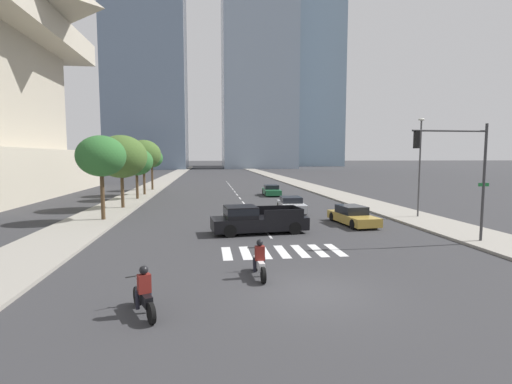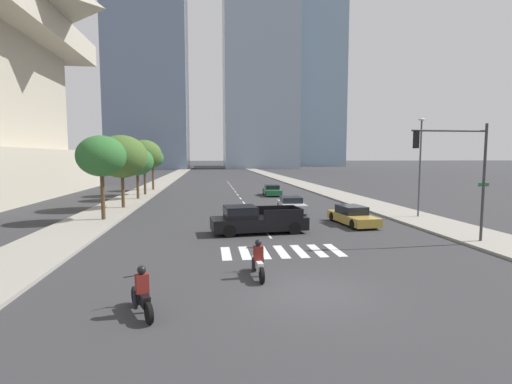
{
  "view_description": "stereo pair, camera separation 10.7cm",
  "coord_description": "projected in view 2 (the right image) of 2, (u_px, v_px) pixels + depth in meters",
  "views": [
    {
      "loc": [
        -3.59,
        -12.2,
        4.63
      ],
      "look_at": [
        0.0,
        15.68,
        2.0
      ],
      "focal_mm": 26.68,
      "sensor_mm": 36.0,
      "label": 1
    },
    {
      "loc": [
        -3.49,
        -12.22,
        4.63
      ],
      "look_at": [
        0.0,
        15.68,
        2.0
      ],
      "focal_mm": 26.68,
      "sensor_mm": 36.0,
      "label": 2
    }
  ],
  "objects": [
    {
      "name": "street_tree_nearest",
      "position": [
        101.0,
        156.0,
        26.8
      ],
      "size": [
        3.41,
        3.41,
        5.96
      ],
      "color": "#4C3823",
      "rests_on": "sidewalk_west"
    },
    {
      "name": "street_tree_second",
      "position": [
        122.0,
        157.0,
        33.13
      ],
      "size": [
        4.39,
        4.39,
        6.34
      ],
      "color": "#4C3823",
      "rests_on": "sidewalk_west"
    },
    {
      "name": "sedan_gold_2",
      "position": [
        352.0,
        216.0,
        25.94
      ],
      "size": [
        2.18,
        4.81,
        1.27
      ],
      "rotation": [
        0.0,
        0.0,
        -1.47
      ],
      "color": "#B28E38",
      "rests_on": "ground"
    },
    {
      "name": "office_tower_center_skyline",
      "position": [
        259.0,
        37.0,
        147.9
      ],
      "size": [
        27.96,
        23.4,
        110.46
      ],
      "color": "#8C9EB2",
      "rests_on": "ground"
    },
    {
      "name": "motorcycle_trailing",
      "position": [
        142.0,
        295.0,
        11.14
      ],
      "size": [
        1.1,
        1.97,
        1.49
      ],
      "rotation": [
        0.0,
        0.0,
        1.99
      ],
      "color": "black",
      "rests_on": "ground"
    },
    {
      "name": "street_tree_fourth",
      "position": [
        144.0,
        155.0,
        44.75
      ],
      "size": [
        4.03,
        4.03,
        6.43
      ],
      "color": "#4C3823",
      "rests_on": "sidewalk_west"
    },
    {
      "name": "pickup_truck",
      "position": [
        254.0,
        220.0,
        22.97
      ],
      "size": [
        5.92,
        2.6,
        1.67
      ],
      "rotation": [
        0.0,
        0.0,
        3.24
      ],
      "color": "black",
      "rests_on": "ground"
    },
    {
      "name": "street_tree_fifth",
      "position": [
        153.0,
        158.0,
        51.38
      ],
      "size": [
        2.96,
        2.96,
        5.52
      ],
      "color": "#4C3823",
      "rests_on": "sidewalk_west"
    },
    {
      "name": "motorcycle_lead",
      "position": [
        258.0,
        262.0,
        14.62
      ],
      "size": [
        0.7,
        2.17,
        1.49
      ],
      "rotation": [
        0.0,
        0.0,
        1.63
      ],
      "color": "black",
      "rests_on": "ground"
    },
    {
      "name": "street_tree_third",
      "position": [
        137.0,
        162.0,
        40.21
      ],
      "size": [
        3.44,
        3.44,
        5.41
      ],
      "color": "#4C3823",
      "rests_on": "sidewalk_west"
    },
    {
      "name": "sidewalk_west",
      "position": [
        132.0,
        199.0,
        41.11
      ],
      "size": [
        4.0,
        260.0,
        0.15
      ],
      "primitive_type": "cube",
      "color": "gray",
      "rests_on": "ground"
    },
    {
      "name": "crosswalk_near",
      "position": [
        281.0,
        252.0,
        18.54
      ],
      "size": [
        5.85,
        2.56,
        0.01
      ],
      "color": "silver",
      "rests_on": "ground"
    },
    {
      "name": "street_lamp_east",
      "position": [
        420.0,
        160.0,
        28.13
      ],
      "size": [
        0.5,
        0.24,
        7.29
      ],
      "color": "#3F3F42",
      "rests_on": "sidewalk_east"
    },
    {
      "name": "traffic_signal_near",
      "position": [
        459.0,
        162.0,
        19.71
      ],
      "size": [
        4.43,
        0.28,
        6.2
      ],
      "rotation": [
        0.0,
        0.0,
        3.14
      ],
      "color": "#333335",
      "rests_on": "sidewalk_east"
    },
    {
      "name": "ground_plane",
      "position": [
        313.0,
        293.0,
        12.93
      ],
      "size": [
        800.0,
        800.0,
        0.0
      ],
      "primitive_type": "plane",
      "color": "#333335"
    },
    {
      "name": "lane_divider_center",
      "position": [
        238.0,
        195.0,
        46.21
      ],
      "size": [
        0.14,
        50.0,
        0.01
      ],
      "color": "silver",
      "rests_on": "ground"
    },
    {
      "name": "sedan_silver_0",
      "position": [
        291.0,
        205.0,
        31.61
      ],
      "size": [
        2.07,
        4.54,
        1.28
      ],
      "rotation": [
        0.0,
        0.0,
        -1.62
      ],
      "color": "#B7BABF",
      "rests_on": "ground"
    },
    {
      "name": "sidewalk_east",
      "position": [
        342.0,
        196.0,
        44.02
      ],
      "size": [
        4.0,
        260.0,
        0.15
      ],
      "primitive_type": "cube",
      "color": "gray",
      "rests_on": "ground"
    },
    {
      "name": "office_tower_right_skyline",
      "position": [
        312.0,
        68.0,
        183.44
      ],
      "size": [
        28.0,
        23.37,
        103.82
      ],
      "color": "#7A93A8",
      "rests_on": "ground"
    },
    {
      "name": "office_tower_left_skyline",
      "position": [
        147.0,
        30.0,
        137.8
      ],
      "size": [
        28.03,
        22.95,
        102.0
      ],
      "color": "slate",
      "rests_on": "ground"
    },
    {
      "name": "sedan_green_1",
      "position": [
        272.0,
        191.0,
        45.32
      ],
      "size": [
        2.06,
        4.62,
        1.24
      ],
      "rotation": [
        0.0,
        0.0,
        -1.62
      ],
      "color": "#1E6038",
      "rests_on": "ground"
    }
  ]
}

